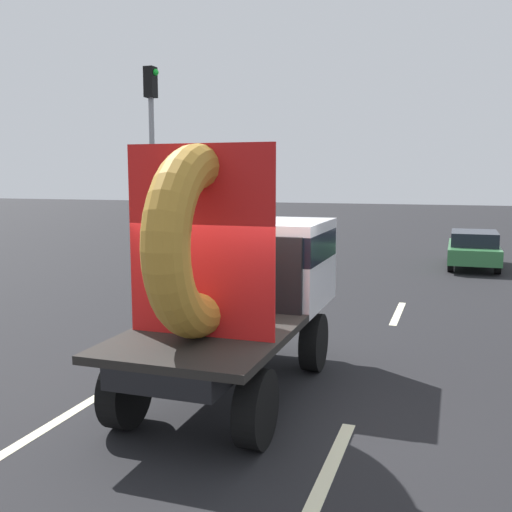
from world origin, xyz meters
The scene contains 8 objects.
ground_plane centered at (0.00, 0.00, 0.00)m, with size 120.00×120.00×0.00m, color black.
flatbed_truck centered at (-0.27, 0.89, 1.67)m, with size 2.02×4.64×3.46m.
distant_sedan centered at (3.24, 14.04, 0.66)m, with size 1.62×3.79×1.24m.
traffic_light centered at (-6.21, 9.16, 4.08)m, with size 0.42×0.36×6.32m.
lane_dash_left_near centered at (-2.03, -1.65, 0.00)m, with size 2.87×0.16×0.01m, color beige.
lane_dash_left_far centered at (-2.03, 6.97, 0.00)m, with size 2.56×0.16×0.01m, color beige.
lane_dash_right_near centered at (1.49, -1.33, 0.00)m, with size 2.51×0.16×0.01m, color beige.
lane_dash_right_far centered at (1.49, 6.30, 0.00)m, with size 2.36×0.16×0.01m, color beige.
Camera 1 is at (2.64, -7.11, 3.08)m, focal length 41.53 mm.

